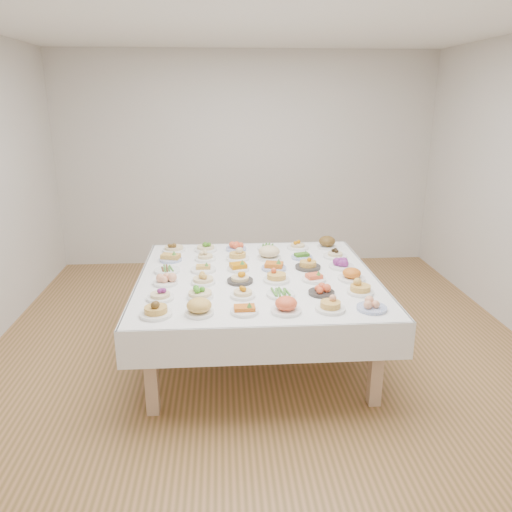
{
  "coord_description": "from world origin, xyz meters",
  "views": [
    {
      "loc": [
        -0.34,
        -4.21,
        2.2
      ],
      "look_at": [
        -0.05,
        -0.06,
        0.88
      ],
      "focal_mm": 35.0,
      "sensor_mm": 36.0,
      "label": 1
    }
  ],
  "objects": [
    {
      "name": "dish_7",
      "position": [
        -0.52,
        -0.66,
        0.8
      ],
      "size": [
        0.2,
        0.2,
        0.11
      ],
      "color": "white",
      "rests_on": "display_table"
    },
    {
      "name": "dish_3",
      "position": [
        0.1,
        -0.98,
        0.81
      ],
      "size": [
        0.22,
        0.22,
        0.13
      ],
      "color": "white",
      "rests_on": "display_table"
    },
    {
      "name": "dish_4",
      "position": [
        0.42,
        -0.97,
        0.8
      ],
      "size": [
        0.21,
        0.21,
        0.11
      ],
      "color": "white",
      "rests_on": "display_table"
    },
    {
      "name": "dish_30",
      "position": [
        -0.83,
        0.57,
        0.81
      ],
      "size": [
        0.22,
        0.22,
        0.13
      ],
      "color": "white",
      "rests_on": "display_table"
    },
    {
      "name": "dish_17",
      "position": [
        0.73,
        -0.36,
        0.81
      ],
      "size": [
        0.23,
        0.23,
        0.13
      ],
      "color": "white",
      "rests_on": "display_table"
    },
    {
      "name": "dish_16",
      "position": [
        0.41,
        -0.36,
        0.78
      ],
      "size": [
        0.2,
        0.2,
        0.08
      ],
      "color": "white",
      "rests_on": "display_table"
    },
    {
      "name": "dish_2",
      "position": [
        -0.2,
        -0.97,
        0.78
      ],
      "size": [
        0.2,
        0.2,
        0.09
      ],
      "color": "white",
      "rests_on": "display_table"
    },
    {
      "name": "dish_8",
      "position": [
        -0.2,
        -0.67,
        0.8
      ],
      "size": [
        0.19,
        0.19,
        0.11
      ],
      "color": "white",
      "rests_on": "display_table"
    },
    {
      "name": "dish_35",
      "position": [
        0.71,
        0.57,
        0.81
      ],
      "size": [
        0.19,
        0.19,
        0.12
      ],
      "color": "white",
      "rests_on": "display_table"
    },
    {
      "name": "dish_14",
      "position": [
        -0.21,
        -0.35,
        0.8
      ],
      "size": [
        0.21,
        0.21,
        0.12
      ],
      "color": "#2D2A28",
      "rests_on": "display_table"
    },
    {
      "name": "dish_12",
      "position": [
        -0.82,
        -0.35,
        0.79
      ],
      "size": [
        0.2,
        0.2,
        0.1
      ],
      "color": "white",
      "rests_on": "display_table"
    },
    {
      "name": "display_table",
      "position": [
        -0.05,
        -0.21,
        0.68
      ],
      "size": [
        2.02,
        2.02,
        0.75
      ],
      "color": "white",
      "rests_on": "ground"
    },
    {
      "name": "dish_33",
      "position": [
        0.1,
        0.57,
        0.77
      ],
      "size": [
        0.19,
        0.19,
        0.05
      ],
      "color": "white",
      "rests_on": "display_table"
    },
    {
      "name": "dish_5",
      "position": [
        0.72,
        -0.98,
        0.79
      ],
      "size": [
        0.21,
        0.21,
        0.09
      ],
      "color": "#4C66B2",
      "rests_on": "display_table"
    },
    {
      "name": "dish_27",
      "position": [
        0.09,
        0.26,
        0.82
      ],
      "size": [
        0.22,
        0.22,
        0.14
      ],
      "color": "white",
      "rests_on": "display_table"
    },
    {
      "name": "dish_9",
      "position": [
        0.09,
        -0.67,
        0.77
      ],
      "size": [
        0.21,
        0.21,
        0.05
      ],
      "color": "white",
      "rests_on": "display_table"
    },
    {
      "name": "dish_0",
      "position": [
        -0.82,
        -0.97,
        0.81
      ],
      "size": [
        0.23,
        0.23,
        0.13
      ],
      "color": "white",
      "rests_on": "display_table"
    },
    {
      "name": "dish_11",
      "position": [
        0.72,
        -0.67,
        0.81
      ],
      "size": [
        0.21,
        0.21,
        0.13
      ],
      "color": "white",
      "rests_on": "display_table"
    },
    {
      "name": "room_envelope",
      "position": [
        0.0,
        0.0,
        1.83
      ],
      "size": [
        5.02,
        5.02,
        2.81
      ],
      "color": "#A67245",
      "rests_on": "ground"
    },
    {
      "name": "dish_15",
      "position": [
        0.1,
        -0.35,
        0.81
      ],
      "size": [
        0.22,
        0.22,
        0.13
      ],
      "color": "white",
      "rests_on": "display_table"
    },
    {
      "name": "dish_1",
      "position": [
        -0.52,
        -0.97,
        0.81
      ],
      "size": [
        0.23,
        0.23,
        0.13
      ],
      "color": "white",
      "rests_on": "display_table"
    },
    {
      "name": "dish_10",
      "position": [
        0.41,
        -0.66,
        0.79
      ],
      "size": [
        0.2,
        0.2,
        0.09
      ],
      "color": "#2D2A28",
      "rests_on": "display_table"
    },
    {
      "name": "dish_26",
      "position": [
        -0.2,
        0.25,
        0.81
      ],
      "size": [
        0.23,
        0.22,
        0.13
      ],
      "color": "white",
      "rests_on": "display_table"
    },
    {
      "name": "dish_22",
      "position": [
        0.41,
        -0.04,
        0.8
      ],
      "size": [
        0.22,
        0.22,
        0.11
      ],
      "color": "#2D2A28",
      "rests_on": "display_table"
    },
    {
      "name": "dish_25",
      "position": [
        -0.51,
        0.26,
        0.8
      ],
      "size": [
        0.2,
        0.2,
        0.11
      ],
      "color": "white",
      "rests_on": "display_table"
    },
    {
      "name": "dish_24",
      "position": [
        -0.83,
        0.26,
        0.79
      ],
      "size": [
        0.21,
        0.21,
        0.09
      ],
      "color": "#4C66B2",
      "rests_on": "display_table"
    },
    {
      "name": "dish_23",
      "position": [
        0.72,
        -0.05,
        0.79
      ],
      "size": [
        0.22,
        0.22,
        0.1
      ],
      "color": "white",
      "rests_on": "display_table"
    },
    {
      "name": "dish_6",
      "position": [
        -0.82,
        -0.67,
        0.81
      ],
      "size": [
        0.21,
        0.21,
        0.12
      ],
      "color": "white",
      "rests_on": "display_table"
    },
    {
      "name": "dish_19",
      "position": [
        -0.52,
        -0.05,
        0.78
      ],
      "size": [
        0.22,
        0.22,
        0.09
      ],
      "color": "white",
      "rests_on": "display_table"
    },
    {
      "name": "dish_31",
      "position": [
        -0.51,
        0.56,
        0.81
      ],
      "size": [
        0.22,
        0.22,
        0.13
      ],
      "color": "white",
      "rests_on": "display_table"
    },
    {
      "name": "dish_13",
      "position": [
        -0.51,
        -0.36,
        0.81
      ],
      "size": [
        0.21,
        0.21,
        0.12
      ],
      "color": "white",
      "rests_on": "display_table"
    },
    {
      "name": "dish_32",
      "position": [
        -0.21,
        0.56,
        0.79
      ],
      "size": [
        0.2,
        0.2,
        0.09
      ],
      "color": "#4C66B2",
      "rests_on": "display_table"
    },
    {
      "name": "dish_18",
      "position": [
        -0.83,
        -0.05,
        0.77
      ],
      "size": [
        0.22,
        0.22,
        0.05
      ],
      "color": "white",
      "rests_on": "display_table"
    },
    {
      "name": "dish_20",
      "position": [
        -0.21,
        -0.05,
        0.79
      ],
      "size": [
        0.19,
        0.19,
        0.09
      ],
      "color": "white",
      "rests_on": "display_table"
    },
    {
      "name": "dish_29",
      "position": [
        0.72,
        0.25,
        0.8
      ],
      "size": [
        0.22,
        0.22,
        0.11
      ],
      "color": "white",
      "rests_on": "display_table"
    },
    {
      "name": "dish_28",
      "position": [
        0.4,
        0.25,
        0.78
      ],
      "size": [
        0.2,
        0.2,
        0.08
      ],
      "color": "#4C66B2",
      "rests_on": "display_table"
    },
    {
      "name": "dish_21",
      "position": [
        0.11,
        -0.05,
        0.79
      ],
      "size": [
        0.22,
        0.22,
        0.1
      ],
      "color": "#4C66B2",
      "rests_on": "display_table"
    },
    {
      "name": "dish_34",
      "position": [
        0.41,
        0.57,
        0.79
      ],
      "size": [
        0.21,
        0.21,
        0.1
      ],
      "color": "white",
      "rests_on": "display_table"
    }
  ]
}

